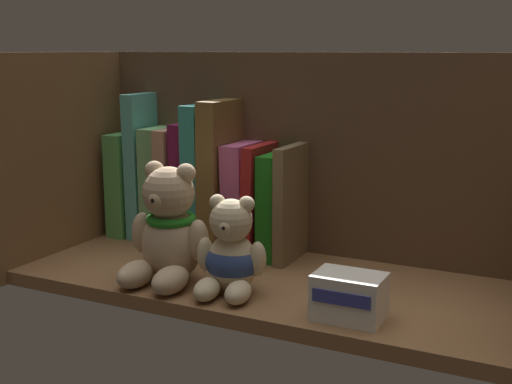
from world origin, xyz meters
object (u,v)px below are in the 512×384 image
(book_6, at_px, (227,174))
(book_9, at_px, (281,203))
(book_2, at_px, (162,183))
(small_product_box, at_px, (349,297))
(book_1, at_px, (146,165))
(book_3, at_px, (179,184))
(book_7, at_px, (248,196))
(book_8, at_px, (265,198))
(teddy_bear_larger, at_px, (168,232))
(book_10, at_px, (297,200))
(book_5, at_px, (209,175))
(book_4, at_px, (193,182))
(book_0, at_px, (131,183))
(teddy_bear_smaller, at_px, (231,255))

(book_6, height_order, book_9, book_6)
(book_2, bearing_deg, small_product_box, -27.34)
(book_1, relative_size, book_3, 1.29)
(book_7, bearing_deg, book_8, 0.00)
(book_8, bearing_deg, teddy_bear_larger, -106.49)
(book_10, height_order, small_product_box, book_10)
(book_5, distance_m, teddy_bear_larger, 0.20)
(book_2, height_order, small_product_box, book_2)
(book_4, height_order, teddy_bear_larger, book_4)
(book_3, distance_m, teddy_bear_larger, 0.22)
(book_8, distance_m, small_product_box, 0.31)
(book_8, bearing_deg, book_7, -180.00)
(book_0, relative_size, book_9, 1.09)
(book_2, bearing_deg, teddy_bear_smaller, -39.27)
(book_5, height_order, book_10, book_5)
(book_5, bearing_deg, book_10, 0.00)
(book_7, height_order, small_product_box, book_7)
(teddy_bear_larger, xyz_separation_m, teddy_bear_smaller, (0.10, -0.00, -0.02))
(book_1, xyz_separation_m, book_6, (0.16, 0.00, -0.00))
(book_0, relative_size, book_6, 0.74)
(book_0, xyz_separation_m, book_10, (0.32, 0.00, -0.00))
(teddy_bear_smaller, bearing_deg, book_5, 126.96)
(book_3, distance_m, book_10, 0.22)
(book_5, xyz_separation_m, teddy_bear_larger, (0.05, -0.19, -0.05))
(book_4, height_order, book_9, book_4)
(small_product_box, bearing_deg, book_2, 152.66)
(teddy_bear_larger, bearing_deg, book_3, 118.82)
(book_5, distance_m, book_6, 0.04)
(book_0, height_order, book_6, book_6)
(book_1, relative_size, book_10, 1.39)
(book_6, relative_size, book_10, 1.36)
(book_0, distance_m, book_10, 0.32)
(teddy_bear_larger, relative_size, teddy_bear_smaller, 1.27)
(book_5, distance_m, book_8, 0.11)
(book_9, bearing_deg, book_5, -180.00)
(book_10, bearing_deg, small_product_box, -53.29)
(book_2, distance_m, book_3, 0.03)
(book_7, height_order, book_8, same)
(book_2, relative_size, book_9, 1.17)
(book_2, relative_size, small_product_box, 2.28)
(book_1, bearing_deg, book_0, -180.00)
(book_0, relative_size, small_product_box, 2.12)
(book_1, bearing_deg, book_3, 0.00)
(book_3, relative_size, book_6, 0.79)
(book_4, relative_size, teddy_bear_larger, 1.20)
(book_5, bearing_deg, book_1, 180.00)
(book_0, relative_size, book_8, 1.01)
(book_4, distance_m, book_10, 0.19)
(book_2, relative_size, book_8, 1.08)
(book_2, xyz_separation_m, book_9, (0.22, 0.00, -0.01))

